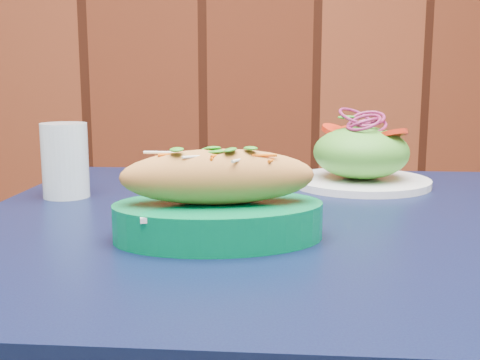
{
  "coord_description": "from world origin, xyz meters",
  "views": [
    {
      "loc": [
        0.32,
        0.89,
        0.94
      ],
      "look_at": [
        0.39,
        1.61,
        0.81
      ],
      "focal_mm": 45.0,
      "sensor_mm": 36.0,
      "label": 1
    }
  ],
  "objects": [
    {
      "name": "banh_mi_basket",
      "position": [
        0.36,
        1.56,
        0.79
      ],
      "size": [
        0.25,
        0.16,
        0.11
      ],
      "rotation": [
        0.0,
        0.0,
        0.01
      ],
      "color": "#00713E",
      "rests_on": "cafe_table"
    },
    {
      "name": "water_glass",
      "position": [
        0.14,
        1.82,
        0.81
      ],
      "size": [
        0.07,
        0.07,
        0.11
      ],
      "primitive_type": "cylinder",
      "color": "silver",
      "rests_on": "cafe_table"
    },
    {
      "name": "cafe_table",
      "position": [
        0.43,
        1.67,
        0.66
      ],
      "size": [
        0.93,
        0.93,
        0.75
      ],
      "rotation": [
        0.0,
        0.0,
        -0.18
      ],
      "color": "black",
      "rests_on": "ground"
    },
    {
      "name": "salad_plate",
      "position": [
        0.63,
        1.88,
        0.8
      ],
      "size": [
        0.24,
        0.24,
        0.12
      ],
      "rotation": [
        0.0,
        0.0,
        -0.3
      ],
      "color": "white",
      "rests_on": "cafe_table"
    }
  ]
}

